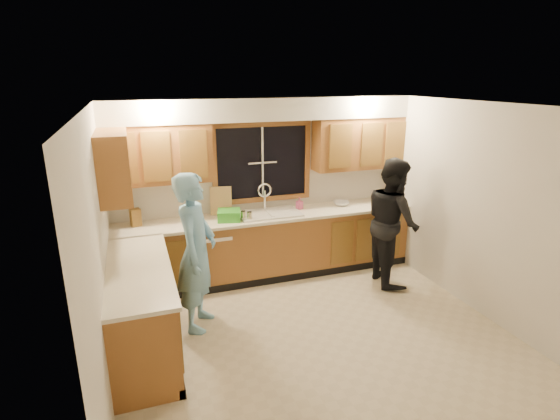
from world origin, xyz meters
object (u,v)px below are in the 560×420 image
(stove, at_px, (144,339))
(man, at_px, (196,252))
(dishwasher, at_px, (210,256))
(dish_crate, at_px, (229,215))
(sink, at_px, (269,218))
(bowl, at_px, (341,203))
(woman, at_px, (392,221))
(soap_bottle, at_px, (299,203))
(knife_block, at_px, (136,217))

(stove, xyz_separation_m, man, (0.63, 0.82, 0.45))
(dishwasher, relative_size, dish_crate, 2.75)
(sink, bearing_deg, bowl, 3.49)
(woman, relative_size, soap_bottle, 10.25)
(stove, height_order, man, man)
(stove, distance_m, knife_block, 2.01)
(man, bearing_deg, stove, 165.88)
(knife_block, height_order, bowl, knife_block)
(man, bearing_deg, dish_crate, -8.38)
(sink, bearing_deg, soap_bottle, 11.46)
(stove, height_order, soap_bottle, soap_bottle)
(sink, relative_size, soap_bottle, 5.04)
(sink, bearing_deg, dishwasher, -179.01)
(dishwasher, distance_m, man, 1.15)
(knife_block, bearing_deg, woman, -30.14)
(dish_crate, bearing_deg, sink, 7.22)
(dishwasher, bearing_deg, stove, -117.69)
(sink, relative_size, stove, 0.96)
(dishwasher, xyz_separation_m, man, (-0.32, -0.99, 0.49))
(woman, xyz_separation_m, bowl, (-0.38, 0.79, 0.07))
(woman, bearing_deg, sink, 73.81)
(dishwasher, bearing_deg, woman, -16.53)
(woman, xyz_separation_m, dish_crate, (-2.12, 0.65, 0.11))
(sink, relative_size, woman, 0.49)
(sink, height_order, dish_crate, sink)
(stove, xyz_separation_m, woman, (3.33, 1.10, 0.43))
(soap_bottle, xyz_separation_m, bowl, (0.66, -0.03, -0.06))
(stove, distance_m, man, 1.13)
(dishwasher, xyz_separation_m, knife_block, (-0.92, 0.11, 0.62))
(soap_bottle, bearing_deg, man, -146.33)
(dish_crate, bearing_deg, soap_bottle, 9.19)
(knife_block, bearing_deg, sink, -19.30)
(sink, relative_size, man, 0.48)
(knife_block, relative_size, soap_bottle, 1.33)
(knife_block, bearing_deg, man, -77.78)
(man, height_order, bowl, man)
(sink, xyz_separation_m, woman, (1.53, -0.72, 0.01))
(dishwasher, bearing_deg, knife_block, 173.22)
(stove, height_order, knife_block, knife_block)
(dishwasher, height_order, dish_crate, dish_crate)
(man, relative_size, soap_bottle, 10.58)
(bowl, bearing_deg, dish_crate, -175.26)
(man, distance_m, soap_bottle, 2.01)
(woman, relative_size, bowl, 7.47)
(man, distance_m, knife_block, 1.26)
(man, bearing_deg, dishwasher, 5.95)
(stove, relative_size, man, 0.50)
(dishwasher, relative_size, knife_block, 3.60)
(soap_bottle, bearing_deg, knife_block, -179.82)
(bowl, bearing_deg, sink, -176.51)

